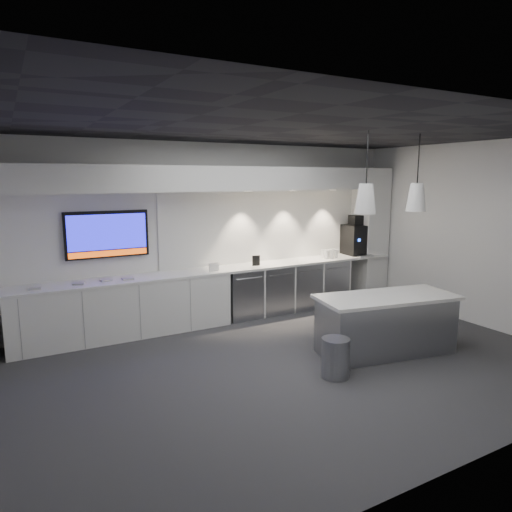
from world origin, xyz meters
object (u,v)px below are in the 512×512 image
wall_tv (107,234)px  bin (335,358)px  island (386,324)px  coffee_machine (356,238)px

wall_tv → bin: (2.05, -3.02, -1.32)m
island → wall_tv: bearing=149.5°
wall_tv → bin: wall_tv is taller
wall_tv → island: (3.16, -2.72, -1.15)m
island → coffee_machine: 3.05m
bin → coffee_machine: coffee_machine is taller
wall_tv → island: 4.33m
wall_tv → coffee_machine: bearing=-3.0°
wall_tv → island: bearing=-40.8°
bin → coffee_machine: size_ratio=0.62×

